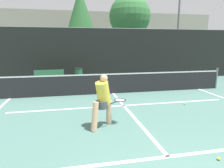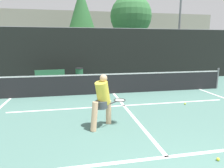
# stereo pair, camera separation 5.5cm
# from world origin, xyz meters

# --- Properties ---
(court_baseline_near) EXTENTS (11.00, 0.10, 0.01)m
(court_baseline_near) POSITION_xyz_m (0.00, 1.98, 0.00)
(court_baseline_near) COLOR white
(court_baseline_near) RESTS_ON ground
(court_service_line) EXTENTS (8.25, 0.10, 0.01)m
(court_service_line) POSITION_xyz_m (0.00, 5.54, 0.00)
(court_service_line) COLOR white
(court_service_line) RESTS_ON ground
(court_center_mark) EXTENTS (0.10, 5.50, 0.01)m
(court_center_mark) POSITION_xyz_m (0.00, 4.73, 0.00)
(court_center_mark) COLOR white
(court_center_mark) RESTS_ON ground
(net) EXTENTS (11.09, 0.09, 1.07)m
(net) POSITION_xyz_m (0.00, 7.48, 0.51)
(net) COLOR slate
(net) RESTS_ON ground
(fence_back) EXTENTS (24.00, 0.06, 3.26)m
(fence_back) POSITION_xyz_m (0.00, 11.03, 1.62)
(fence_back) COLOR black
(fence_back) RESTS_ON ground
(player_practicing) EXTENTS (1.16, 0.74, 1.49)m
(player_practicing) POSITION_xyz_m (-1.07, 3.79, 0.79)
(player_practicing) COLOR #DBAD84
(player_practicing) RESTS_ON ground
(tennis_ball_scattered_2) EXTENTS (0.07, 0.07, 0.07)m
(tennis_ball_scattered_2) POSITION_xyz_m (2.34, 5.22, 0.03)
(tennis_ball_scattered_2) COLOR #D1E033
(tennis_ball_scattered_2) RESTS_ON ground
(tennis_ball_scattered_3) EXTENTS (0.07, 0.07, 0.07)m
(tennis_ball_scattered_3) POSITION_xyz_m (0.94, 1.66, 0.03)
(tennis_ball_scattered_3) COLOR #D1E033
(tennis_ball_scattered_3) RESTS_ON ground
(courtside_bench) EXTENTS (1.64, 0.52, 0.86)m
(courtside_bench) POSITION_xyz_m (-3.11, 10.03, 0.47)
(courtside_bench) COLOR #33724C
(courtside_bench) RESTS_ON ground
(trash_bin) EXTENTS (0.46, 0.46, 0.91)m
(trash_bin) POSITION_xyz_m (-1.48, 10.25, 0.46)
(trash_bin) COLOR #28603D
(trash_bin) RESTS_ON ground
(parked_car) EXTENTS (1.77, 4.30, 1.32)m
(parked_car) POSITION_xyz_m (1.57, 15.08, 0.56)
(parked_car) COLOR navy
(parked_car) RESTS_ON ground
(tree_west) EXTENTS (3.81, 3.81, 6.70)m
(tree_west) POSITION_xyz_m (3.59, 17.10, 4.78)
(tree_west) COLOR brown
(tree_west) RESTS_ON ground
(tree_mid) EXTENTS (2.70, 2.70, 7.19)m
(tree_mid) POSITION_xyz_m (-0.91, 17.14, 5.07)
(tree_mid) COLOR brown
(tree_mid) RESTS_ON ground
(tree_east) EXTENTS (3.01, 3.01, 3.54)m
(tree_east) POSITION_xyz_m (-2.37, 15.68, 3.04)
(tree_east) COLOR brown
(tree_east) RESTS_ON ground
(building_far) EXTENTS (36.00, 2.40, 6.42)m
(building_far) POSITION_xyz_m (0.00, 26.61, 3.21)
(building_far) COLOR gray
(building_far) RESTS_ON ground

